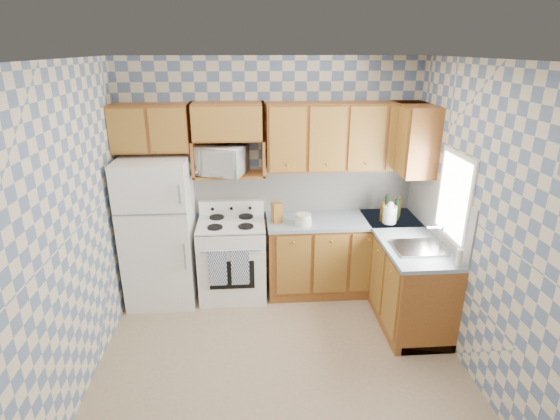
# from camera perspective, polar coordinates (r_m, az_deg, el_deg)

# --- Properties ---
(floor) EXTENTS (3.40, 3.40, 0.00)m
(floor) POSITION_cam_1_polar(r_m,az_deg,el_deg) (4.35, 0.06, -19.23)
(floor) COLOR #897056
(floor) RESTS_ON ground
(back_wall) EXTENTS (3.40, 0.02, 2.70)m
(back_wall) POSITION_cam_1_polar(r_m,az_deg,el_deg) (5.15, -1.25, 4.35)
(back_wall) COLOR slate
(back_wall) RESTS_ON ground
(right_wall) EXTENTS (0.02, 3.20, 2.70)m
(right_wall) POSITION_cam_1_polar(r_m,az_deg,el_deg) (4.12, 24.38, -1.77)
(right_wall) COLOR slate
(right_wall) RESTS_ON ground
(backsplash_back) EXTENTS (2.60, 0.02, 0.56)m
(backsplash_back) POSITION_cam_1_polar(r_m,az_deg,el_deg) (5.21, 3.17, 2.83)
(backsplash_back) COLOR silver
(backsplash_back) RESTS_ON back_wall
(backsplash_right) EXTENTS (0.02, 1.60, 0.56)m
(backsplash_right) POSITION_cam_1_polar(r_m,az_deg,el_deg) (4.83, 19.73, 0.15)
(backsplash_right) COLOR silver
(backsplash_right) RESTS_ON right_wall
(refrigerator) EXTENTS (0.75, 0.70, 1.68)m
(refrigerator) POSITION_cam_1_polar(r_m,az_deg,el_deg) (5.09, -15.50, -2.73)
(refrigerator) COLOR white
(refrigerator) RESTS_ON floor
(stove_body) EXTENTS (0.76, 0.65, 0.90)m
(stove_body) POSITION_cam_1_polar(r_m,az_deg,el_deg) (5.17, -6.22, -6.41)
(stove_body) COLOR white
(stove_body) RESTS_ON floor
(cooktop) EXTENTS (0.76, 0.65, 0.02)m
(cooktop) POSITION_cam_1_polar(r_m,az_deg,el_deg) (4.98, -6.42, -1.75)
(cooktop) COLOR silver
(cooktop) RESTS_ON stove_body
(backguard) EXTENTS (0.76, 0.08, 0.17)m
(backguard) POSITION_cam_1_polar(r_m,az_deg,el_deg) (5.21, -6.36, 0.37)
(backguard) COLOR white
(backguard) RESTS_ON cooktop
(dish_towel_left) EXTENTS (0.20, 0.02, 0.42)m
(dish_towel_left) POSITION_cam_1_polar(r_m,az_deg,el_deg) (4.84, -8.14, -7.53)
(dish_towel_left) COLOR navy
(dish_towel_left) RESTS_ON stove_body
(dish_towel_right) EXTENTS (0.20, 0.02, 0.42)m
(dish_towel_right) POSITION_cam_1_polar(r_m,az_deg,el_deg) (4.83, -5.22, -7.48)
(dish_towel_right) COLOR navy
(dish_towel_right) RESTS_ON stove_body
(base_cabinets_back) EXTENTS (1.75, 0.60, 0.88)m
(base_cabinets_back) POSITION_cam_1_polar(r_m,az_deg,el_deg) (5.31, 7.98, -5.90)
(base_cabinets_back) COLOR brown
(base_cabinets_back) RESTS_ON floor
(base_cabinets_right) EXTENTS (0.60, 1.60, 0.88)m
(base_cabinets_right) POSITION_cam_1_polar(r_m,az_deg,el_deg) (5.03, 15.63, -8.07)
(base_cabinets_right) COLOR brown
(base_cabinets_right) RESTS_ON floor
(countertop_back) EXTENTS (1.77, 0.63, 0.04)m
(countertop_back) POSITION_cam_1_polar(r_m,az_deg,el_deg) (5.11, 8.25, -1.30)
(countertop_back) COLOR gray
(countertop_back) RESTS_ON base_cabinets_back
(countertop_right) EXTENTS (0.63, 1.60, 0.04)m
(countertop_right) POSITION_cam_1_polar(r_m,az_deg,el_deg) (4.83, 16.10, -3.27)
(countertop_right) COLOR gray
(countertop_right) RESTS_ON base_cabinets_right
(upper_cabinets_back) EXTENTS (1.75, 0.33, 0.74)m
(upper_cabinets_back) POSITION_cam_1_polar(r_m,az_deg,el_deg) (4.98, 8.47, 9.50)
(upper_cabinets_back) COLOR brown
(upper_cabinets_back) RESTS_ON back_wall
(upper_cabinets_fridge) EXTENTS (0.82, 0.33, 0.50)m
(upper_cabinets_fridge) POSITION_cam_1_polar(r_m,az_deg,el_deg) (4.95, -16.53, 10.24)
(upper_cabinets_fridge) COLOR brown
(upper_cabinets_fridge) RESTS_ON back_wall
(upper_cabinets_right) EXTENTS (0.33, 0.70, 0.74)m
(upper_cabinets_right) POSITION_cam_1_polar(r_m,az_deg,el_deg) (5.01, 16.98, 8.90)
(upper_cabinets_right) COLOR brown
(upper_cabinets_right) RESTS_ON right_wall
(microwave_shelf) EXTENTS (0.80, 0.33, 0.03)m
(microwave_shelf) POSITION_cam_1_polar(r_m,az_deg,el_deg) (4.96, -6.60, 4.63)
(microwave_shelf) COLOR brown
(microwave_shelf) RESTS_ON back_wall
(microwave) EXTENTS (0.67, 0.56, 0.32)m
(microwave) POSITION_cam_1_polar(r_m,az_deg,el_deg) (4.91, -7.96, 6.48)
(microwave) COLOR white
(microwave) RESTS_ON microwave_shelf
(sink) EXTENTS (0.48, 0.40, 0.03)m
(sink) POSITION_cam_1_polar(r_m,az_deg,el_deg) (4.53, 17.65, -4.75)
(sink) COLOR #B7B7BC
(sink) RESTS_ON countertop_right
(window) EXTENTS (0.02, 0.66, 0.86)m
(window) POSITION_cam_1_polar(r_m,az_deg,el_deg) (4.46, 21.78, 1.59)
(window) COLOR silver
(window) RESTS_ON right_wall
(bottle_0) EXTENTS (0.06, 0.06, 0.27)m
(bottle_0) POSITION_cam_1_polar(r_m,az_deg,el_deg) (5.16, 13.77, 0.32)
(bottle_0) COLOR black
(bottle_0) RESTS_ON countertop_back
(bottle_1) EXTENTS (0.06, 0.06, 0.25)m
(bottle_1) POSITION_cam_1_polar(r_m,az_deg,el_deg) (5.14, 15.02, 0.03)
(bottle_1) COLOR black
(bottle_1) RESTS_ON countertop_back
(bottle_2) EXTENTS (0.06, 0.06, 0.23)m
(bottle_2) POSITION_cam_1_polar(r_m,az_deg,el_deg) (5.25, 15.19, 0.33)
(bottle_2) COLOR #4F320A
(bottle_2) RESTS_ON countertop_back
(bottle_3) EXTENTS (0.06, 0.06, 0.21)m
(bottle_3) POSITION_cam_1_polar(r_m,az_deg,el_deg) (5.08, 13.26, -0.29)
(bottle_3) COLOR #4F320A
(bottle_3) RESTS_ON countertop_back
(knife_block) EXTENTS (0.13, 0.13, 0.23)m
(knife_block) POSITION_cam_1_polar(r_m,az_deg,el_deg) (4.91, -0.41, -0.33)
(knife_block) COLOR brown
(knife_block) RESTS_ON countertop_back
(electric_kettle) EXTENTS (0.15, 0.15, 0.19)m
(electric_kettle) POSITION_cam_1_polar(r_m,az_deg,el_deg) (5.06, 14.14, -0.57)
(electric_kettle) COLOR white
(electric_kettle) RESTS_ON countertop_back
(food_containers) EXTENTS (0.19, 0.19, 0.13)m
(food_containers) POSITION_cam_1_polar(r_m,az_deg,el_deg) (4.86, 3.07, -1.25)
(food_containers) COLOR beige
(food_containers) RESTS_ON countertop_back
(soap_bottle) EXTENTS (0.06, 0.06, 0.17)m
(soap_bottle) POSITION_cam_1_polar(r_m,az_deg,el_deg) (4.27, 22.38, -5.80)
(soap_bottle) COLOR beige
(soap_bottle) RESTS_ON countertop_right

